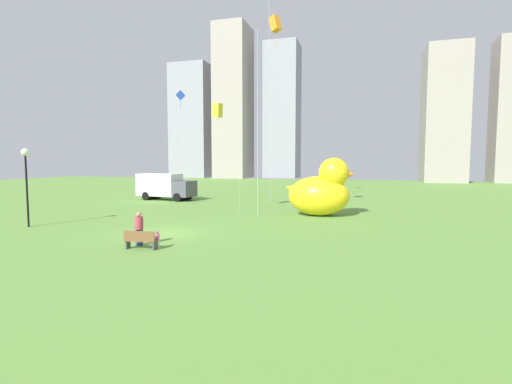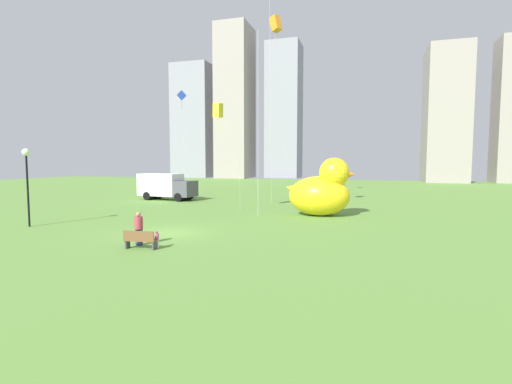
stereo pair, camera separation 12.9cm
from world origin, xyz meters
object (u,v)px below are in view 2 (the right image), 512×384
park_bench (140,239)px  kite_orange (275,25)px  kite_blue (182,100)px  lamppost (27,167)px  giant_inflatable_duck (322,191)px  kite_yellow (218,111)px  box_truck (166,187)px  person_child (157,239)px  person_adult (139,227)px

park_bench → kite_orange: bearing=76.5°
kite_blue → lamppost: bearing=-86.0°
giant_inflatable_duck → kite_yellow: size_ratio=0.61×
box_truck → kite_yellow: 14.40m
giant_inflatable_duck → park_bench: bearing=-116.7°
kite_orange → kite_blue: bearing=137.5°
giant_inflatable_duck → box_truck: size_ratio=0.81×
person_child → kite_blue: bearing=115.1°
park_bench → box_truck: bearing=117.0°
lamppost → kite_yellow: 13.88m
kite_orange → kite_blue: 21.07m
kite_yellow → kite_blue: size_ratio=0.68×
person_child → kite_orange: 19.54m
giant_inflatable_duck → kite_blue: 25.63m
lamppost → person_adult: bearing=-15.3°
giant_inflatable_duck → box_truck: (-17.72, 7.40, -0.45)m
lamppost → kite_orange: bearing=36.6°
kite_yellow → kite_blue: (-10.95, 14.93, 3.64)m
lamppost → kite_yellow: (9.27, 9.38, 4.33)m
box_truck → kite_orange: kite_orange is taller
park_bench → person_adult: (-0.55, 0.74, 0.46)m
person_adult → kite_blue: (-11.59, 27.02, 10.89)m
park_bench → person_child: park_bench is taller
person_adult → kite_yellow: kite_yellow is taller
person_adult → kite_orange: 19.18m
person_adult → person_child: person_adult is taller
park_bench → lamppost: (-10.45, 3.45, 3.38)m
person_adult → giant_inflatable_duck: bearing=60.2°
person_adult → box_truck: size_ratio=0.25×
lamppost → kite_blue: 25.64m
giant_inflatable_duck → lamppost: lamppost is taller
person_adult → kite_blue: 31.35m
kite_orange → person_child: bearing=-101.1°
kite_yellow → kite_orange: size_ratio=0.58×
giant_inflatable_duck → lamppost: 20.32m
kite_orange → park_bench: bearing=-103.5°
person_adult → person_child: (1.21, -0.33, -0.46)m
kite_orange → kite_blue: kite_orange is taller
kite_yellow → kite_orange: 7.85m
lamppost → kite_yellow: kite_yellow is taller
person_child → lamppost: size_ratio=0.17×
giant_inflatable_duck → kite_orange: kite_orange is taller
park_bench → kite_blue: bearing=113.6°
box_truck → kite_orange: bearing=-28.2°
person_child → box_truck: 23.75m
park_bench → lamppost: 11.51m
person_adult → kite_blue: bearing=113.2°
kite_yellow → kite_orange: kite_orange is taller
giant_inflatable_duck → person_adult: bearing=-119.8°
park_bench → lamppost: bearing=161.7°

